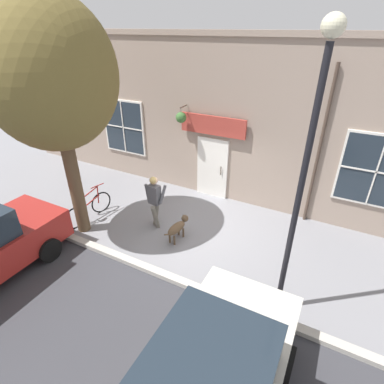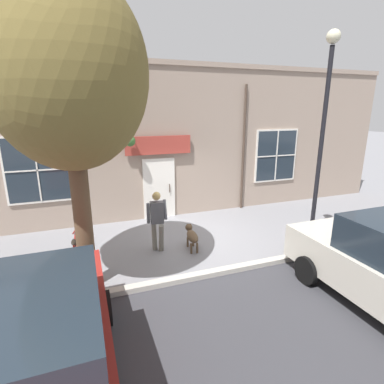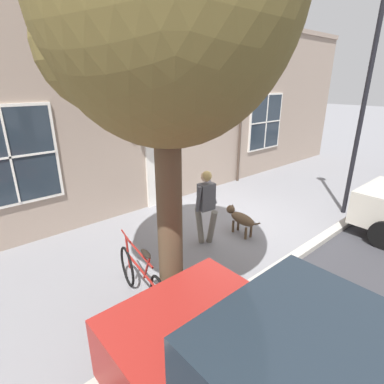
{
  "view_description": "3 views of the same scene",
  "coord_description": "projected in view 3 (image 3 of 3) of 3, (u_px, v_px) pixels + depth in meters",
  "views": [
    {
      "loc": [
        6.37,
        3.34,
        5.31
      ],
      "look_at": [
        -0.54,
        -0.31,
        0.93
      ],
      "focal_mm": 28.0,
      "sensor_mm": 36.0,
      "label": 1
    },
    {
      "loc": [
        7.6,
        -2.73,
        3.69
      ],
      "look_at": [
        -1.27,
        0.5,
        1.08
      ],
      "focal_mm": 28.0,
      "sensor_mm": 36.0,
      "label": 2
    },
    {
      "loc": [
        4.55,
        -5.13,
        3.35
      ],
      "look_at": [
        0.04,
        -1.21,
        1.14
      ],
      "focal_mm": 28.0,
      "sensor_mm": 36.0,
      "label": 3
    }
  ],
  "objects": [
    {
      "name": "storefront_facade",
      "position": [
        169.0,
        111.0,
        8.29
      ],
      "size": [
        0.95,
        18.0,
        5.2
      ],
      "color": "gray",
      "rests_on": "ground_plane"
    },
    {
      "name": "dog_on_leash",
      "position": [
        240.0,
        218.0,
        6.9
      ],
      "size": [
        1.11,
        0.34,
        0.62
      ],
      "color": "brown",
      "rests_on": "ground_plane"
    },
    {
      "name": "leaning_bicycle",
      "position": [
        142.0,
        278.0,
        4.8
      ],
      "size": [
        1.74,
        0.24,
        1.0
      ],
      "color": "black",
      "rests_on": "ground_plane"
    },
    {
      "name": "street_lamp",
      "position": [
        370.0,
        74.0,
        6.96
      ],
      "size": [
        0.32,
        0.32,
        5.46
      ],
      "color": "black",
      "rests_on": "ground_plane"
    },
    {
      "name": "pedestrian_walking",
      "position": [
        206.0,
        201.0,
        6.31
      ],
      "size": [
        0.55,
        0.58,
        1.65
      ],
      "color": "#6B665B",
      "rests_on": "ground_plane"
    },
    {
      "name": "ground_plane",
      "position": [
        227.0,
        223.0,
        7.53
      ],
      "size": [
        90.0,
        90.0,
        0.0
      ],
      "primitive_type": "plane",
      "color": "gray"
    }
  ]
}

